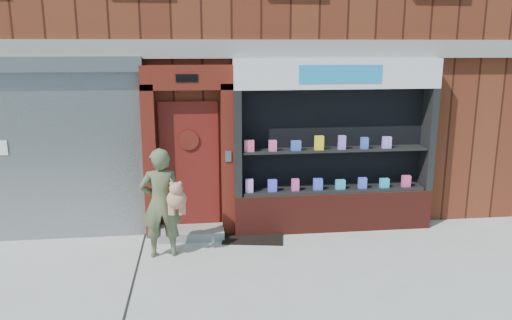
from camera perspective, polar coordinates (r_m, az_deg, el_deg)
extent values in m
plane|color=#9E9E99|center=(7.20, -1.28, -13.49)|extent=(80.00, 80.00, 0.00)
cube|color=#562113|center=(12.46, -4.25, 16.58)|extent=(12.00, 8.00, 8.00)
cube|color=gray|center=(8.36, -2.73, 12.56)|extent=(12.00, 0.16, 0.30)
cube|color=gray|center=(8.87, -22.32, 0.23)|extent=(3.00, 0.10, 2.80)
cube|color=slate|center=(8.63, -23.29, 10.02)|extent=(3.10, 0.30, 0.24)
cube|color=#4D130D|center=(8.53, -11.99, -0.25)|extent=(0.22, 0.28, 2.60)
cube|color=#4D130D|center=(8.51, -3.24, -0.01)|extent=(0.22, 0.28, 2.60)
cube|color=#4D130D|center=(8.29, -7.91, 9.34)|extent=(1.50, 0.28, 0.40)
cube|color=black|center=(8.14, -7.92, 9.27)|extent=(0.35, 0.01, 0.12)
cube|color=#5C1511|center=(8.62, -7.59, -0.61)|extent=(1.00, 0.06, 2.20)
cylinder|color=black|center=(8.49, -7.69, 2.28)|extent=(0.28, 0.02, 0.28)
cylinder|color=#4D130D|center=(8.48, -7.69, 2.27)|extent=(0.34, 0.02, 0.34)
cube|color=gray|center=(8.70, -7.39, -8.25)|extent=(1.10, 0.55, 0.15)
cube|color=slate|center=(8.34, -3.18, 0.43)|extent=(0.10, 0.02, 0.18)
cube|color=#5A1C15|center=(9.02, 8.73, -5.66)|extent=(3.50, 0.40, 0.70)
cube|color=black|center=(8.40, -2.15, 1.92)|extent=(0.12, 0.40, 1.80)
cube|color=black|center=(9.31, 19.08, 2.30)|extent=(0.12, 0.40, 1.80)
cube|color=black|center=(8.88, 8.69, 2.38)|extent=(3.30, 0.03, 1.80)
cube|color=black|center=(8.91, 8.82, -3.35)|extent=(3.20, 0.36, 0.06)
cube|color=black|center=(8.73, 8.98, 1.19)|extent=(3.20, 0.36, 0.04)
cube|color=white|center=(8.57, 9.29, 9.74)|extent=(3.50, 0.40, 0.50)
cube|color=#187AB7|center=(8.37, 9.68, 9.65)|extent=(1.40, 0.01, 0.30)
cube|color=#C382EA|center=(8.51, -0.79, -2.94)|extent=(0.13, 0.09, 0.23)
cube|color=#4450E9|center=(8.56, 1.88, -2.93)|extent=(0.15, 0.09, 0.21)
cube|color=#DC4991|center=(8.63, 4.51, -2.84)|extent=(0.12, 0.09, 0.20)
cube|color=blue|center=(8.72, 7.09, -2.76)|extent=(0.15, 0.09, 0.20)
cube|color=#29A0CD|center=(8.83, 9.61, -2.76)|extent=(0.16, 0.09, 0.16)
cube|color=#4459E7|center=(8.95, 12.07, -2.58)|extent=(0.14, 0.09, 0.19)
cube|color=#28ACCB|center=(9.09, 14.45, -2.56)|extent=(0.15, 0.09, 0.16)
cube|color=#D3467E|center=(9.23, 16.78, -2.33)|extent=(0.15, 0.09, 0.20)
cube|color=#F8527D|center=(8.35, -0.80, 1.63)|extent=(0.17, 0.09, 0.19)
cube|color=#FA53A0|center=(8.40, 1.91, 1.65)|extent=(0.13, 0.09, 0.18)
cube|color=blue|center=(8.47, 4.59, 1.66)|extent=(0.17, 0.09, 0.17)
cube|color=yellow|center=(8.55, 7.22, 1.95)|extent=(0.15, 0.09, 0.24)
cube|color=#9678D8|center=(8.66, 9.79, 1.99)|extent=(0.12, 0.09, 0.23)
cube|color=blue|center=(8.78, 12.29, 1.91)|extent=(0.12, 0.09, 0.20)
cube|color=#AC87F4|center=(8.92, 14.72, 1.96)|extent=(0.14, 0.09, 0.20)
imported|color=#515A3B|center=(7.79, -10.81, -4.84)|extent=(0.66, 0.46, 1.71)
sphere|color=#AC6E56|center=(7.60, -9.07, -4.46)|extent=(0.30, 0.30, 0.30)
sphere|color=#AC6E56|center=(7.50, -9.13, -3.27)|extent=(0.20, 0.20, 0.20)
sphere|color=#AC6E56|center=(7.48, -9.61, -2.70)|extent=(0.07, 0.07, 0.07)
sphere|color=#AC6E56|center=(7.48, -8.70, -2.68)|extent=(0.07, 0.07, 0.07)
cylinder|color=#AC6E56|center=(7.65, -9.77, -5.53)|extent=(0.07, 0.07, 0.18)
cylinder|color=#AC6E56|center=(7.64, -8.29, -5.50)|extent=(0.07, 0.07, 0.18)
cylinder|color=#AC6E56|center=(7.63, -9.48, -5.57)|extent=(0.07, 0.07, 0.18)
cylinder|color=#AC6E56|center=(7.63, -8.59, -5.55)|extent=(0.07, 0.07, 0.18)
cube|color=black|center=(8.63, -0.31, -8.75)|extent=(1.12, 0.87, 0.03)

